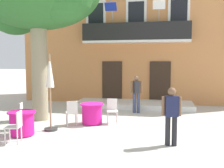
{
  "coord_description": "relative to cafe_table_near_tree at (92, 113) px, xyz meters",
  "views": [
    {
      "loc": [
        1.75,
        -9.04,
        2.31
      ],
      "look_at": [
        -0.42,
        2.24,
        1.3
      ],
      "focal_mm": 41.58,
      "sensor_mm": 36.0,
      "label": 1
    }
  ],
  "objects": [
    {
      "name": "cafe_table_middle",
      "position": [
        -1.75,
        -1.85,
        0.0
      ],
      "size": [
        0.86,
        0.86,
        0.76
      ],
      "color": "#DB1984",
      "rests_on": "ground"
    },
    {
      "name": "building_facade",
      "position": [
        1.12,
        6.91,
        3.36
      ],
      "size": [
        13.0,
        5.09,
        7.5
      ],
      "color": "#CC844C",
      "rests_on": "ground"
    },
    {
      "name": "cafe_chair_near_tree_1",
      "position": [
        -0.63,
        -0.41,
        0.14
      ],
      "size": [
        0.54,
        0.54,
        0.91
      ],
      "color": "silver",
      "rests_on": "ground"
    },
    {
      "name": "cafe_table_near_tree",
      "position": [
        0.0,
        0.0,
        0.0
      ],
      "size": [
        0.86,
        0.86,
        0.76
      ],
      "color": "#DB1984",
      "rests_on": "ground"
    },
    {
      "name": "pedestrian_near_entrance",
      "position": [
        1.41,
        2.35,
        0.56
      ],
      "size": [
        0.53,
        0.4,
        1.68
      ],
      "color": "#384260",
      "rests_on": "ground"
    },
    {
      "name": "cafe_chair_near_tree_0",
      "position": [
        0.71,
        0.25,
        0.14
      ],
      "size": [
        0.48,
        0.48,
        0.91
      ],
      "color": "silver",
      "rests_on": "ground"
    },
    {
      "name": "cafe_umbrella",
      "position": [
        -1.12,
        -1.13,
        1.27
      ],
      "size": [
        0.44,
        0.44,
        2.55
      ],
      "color": "#997A56",
      "rests_on": "ground"
    },
    {
      "name": "entrance_step_platform",
      "position": [
        1.12,
        3.92,
        -0.27
      ],
      "size": [
        5.88,
        2.02,
        0.25
      ],
      "primitive_type": "cube",
      "color": "silver",
      "rests_on": "ground"
    },
    {
      "name": "pedestrian_mid_plaza",
      "position": [
        2.78,
        -1.97,
        0.51
      ],
      "size": [
        0.53,
        0.3,
        1.6
      ],
      "color": "#232328",
      "rests_on": "ground"
    },
    {
      "name": "ground_plane",
      "position": [
        0.75,
        -0.07,
        -0.39
      ],
      "size": [
        120.0,
        120.0,
        0.0
      ],
      "primitive_type": "plane",
      "color": "beige"
    },
    {
      "name": "cafe_chair_middle_0",
      "position": [
        -1.52,
        -2.57,
        0.14
      ],
      "size": [
        0.47,
        0.47,
        0.91
      ],
      "color": "silver",
      "rests_on": "ground"
    },
    {
      "name": "cafe_chair_middle_1",
      "position": [
        -2.06,
        -1.16,
        0.14
      ],
      "size": [
        0.5,
        0.5,
        0.91
      ],
      "color": "silver",
      "rests_on": "ground"
    }
  ]
}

